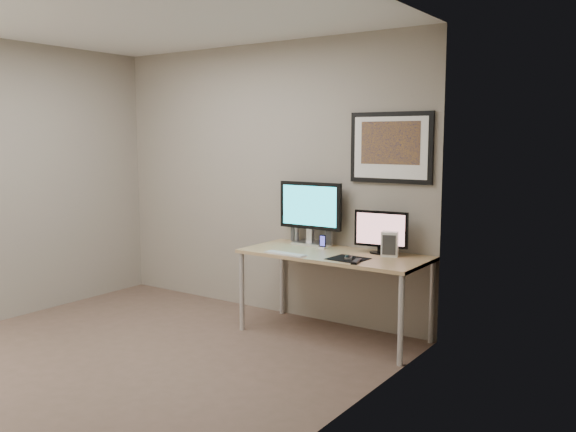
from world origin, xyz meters
name	(u,v)px	position (x,y,z in m)	size (l,w,h in m)	color
floor	(134,359)	(0.00, 0.00, 0.00)	(3.60, 3.60, 0.00)	brown
room	(171,145)	(0.00, 0.45, 1.64)	(3.60, 3.60, 3.60)	white
desk	(334,261)	(1.00, 1.35, 0.66)	(1.60, 0.70, 0.73)	#977D49
framed_art	(391,148)	(1.35, 1.68, 1.62)	(0.75, 0.04, 0.60)	black
monitor_large	(310,210)	(0.61, 1.59, 1.05)	(0.63, 0.21, 0.57)	#B6B6BC
monitor_tv	(381,231)	(1.35, 1.53, 0.93)	(0.47, 0.13, 0.37)	black
speaker_left	(296,234)	(0.43, 1.61, 0.81)	(0.07, 0.07, 0.16)	#B6B6BC
speaker_right	(329,236)	(0.78, 1.63, 0.82)	(0.07, 0.07, 0.18)	#B6B6BC
phone_dock	(323,242)	(0.82, 1.47, 0.79)	(0.06, 0.06, 0.13)	black
keyboard	(286,254)	(0.70, 1.06, 0.74)	(0.39, 0.10, 0.01)	silver
mousepad	(348,259)	(1.22, 1.19, 0.73)	(0.29, 0.26, 0.00)	black
mouse	(349,257)	(1.23, 1.19, 0.75)	(0.05, 0.09, 0.03)	black
remote	(356,261)	(1.35, 1.10, 0.74)	(0.05, 0.18, 0.02)	black
fan_unit	(390,244)	(1.45, 1.48, 0.83)	(0.13, 0.10, 0.21)	white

